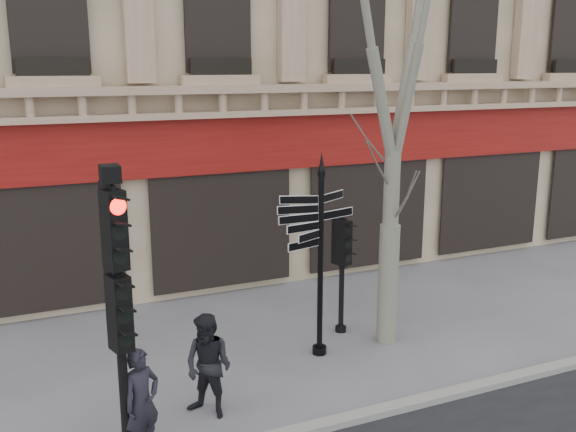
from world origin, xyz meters
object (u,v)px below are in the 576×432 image
(traffic_signal_main, at_px, (117,282))
(pedestrian_a, at_px, (142,403))
(pedestrian_b, at_px, (208,366))
(plane_tree, at_px, (399,0))
(fingerpost, at_px, (321,221))
(traffic_signal_secondary, at_px, (342,255))

(traffic_signal_main, bearing_deg, pedestrian_a, -2.48)
(pedestrian_b, bearing_deg, plane_tree, 66.57)
(fingerpost, relative_size, pedestrian_a, 2.42)
(traffic_signal_main, bearing_deg, plane_tree, 4.59)
(fingerpost, height_order, pedestrian_b, fingerpost)
(traffic_signal_secondary, relative_size, plane_tree, 0.26)
(traffic_signal_main, relative_size, plane_tree, 0.45)
(fingerpost, height_order, plane_tree, plane_tree)
(fingerpost, distance_m, traffic_signal_secondary, 1.50)
(traffic_signal_secondary, bearing_deg, pedestrian_a, -166.00)
(traffic_signal_main, bearing_deg, pedestrian_b, 11.32)
(fingerpost, xyz_separation_m, traffic_signal_secondary, (0.88, 0.76, -0.95))
(traffic_signal_main, xyz_separation_m, pedestrian_a, (0.24, 0.05, -1.82))
(fingerpost, bearing_deg, pedestrian_a, -156.87)
(fingerpost, relative_size, traffic_signal_secondary, 1.63)
(fingerpost, relative_size, pedestrian_b, 2.33)
(traffic_signal_main, height_order, pedestrian_b, traffic_signal_main)
(traffic_signal_secondary, height_order, pedestrian_a, traffic_signal_secondary)
(traffic_signal_secondary, bearing_deg, pedestrian_b, -165.56)
(traffic_signal_secondary, distance_m, pedestrian_b, 4.08)
(pedestrian_b, bearing_deg, pedestrian_a, -101.71)
(traffic_signal_main, xyz_separation_m, traffic_signal_secondary, (4.84, 2.72, -0.97))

